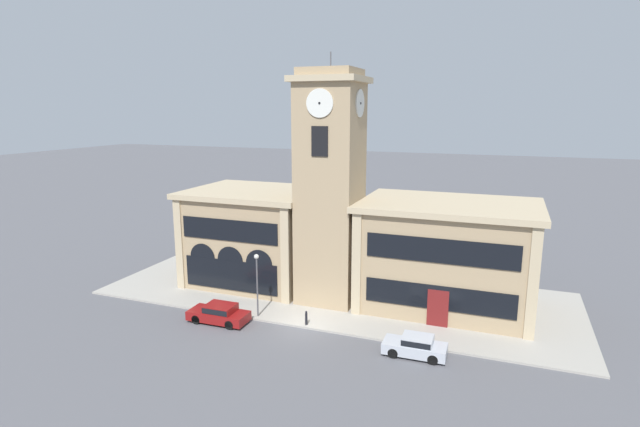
% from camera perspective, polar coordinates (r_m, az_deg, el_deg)
% --- Properties ---
extents(ground_plane, '(300.00, 300.00, 0.00)m').
position_cam_1_polar(ground_plane, '(36.90, -2.04, -13.00)').
color(ground_plane, '#56565B').
extents(sidewalk_kerb, '(39.07, 14.40, 0.15)m').
position_cam_1_polar(sidewalk_kerb, '(43.07, 1.71, -9.14)').
color(sidewalk_kerb, '#A39E93').
rests_on(sidewalk_kerb, ground_plane).
extents(clock_tower, '(5.27, 5.27, 19.71)m').
position_cam_1_polar(clock_tower, '(39.45, 1.17, 2.80)').
color(clock_tower, tan).
rests_on(clock_tower, ground_plane).
extents(town_hall_left_wing, '(11.41, 9.50, 8.48)m').
position_cam_1_polar(town_hall_left_wing, '(45.52, -7.44, -2.53)').
color(town_hall_left_wing, tan).
rests_on(town_hall_left_wing, ground_plane).
extents(town_hall_right_wing, '(13.65, 9.50, 8.46)m').
position_cam_1_polar(town_hall_right_wing, '(40.59, 14.33, -4.60)').
color(town_hall_right_wing, tan).
rests_on(town_hall_right_wing, ground_plane).
extents(parked_car_near, '(4.52, 1.94, 1.40)m').
position_cam_1_polar(parked_car_near, '(38.29, -11.45, -11.08)').
color(parked_car_near, maroon).
rests_on(parked_car_near, ground_plane).
extents(parked_car_mid, '(4.04, 1.76, 1.36)m').
position_cam_1_polar(parked_car_mid, '(33.46, 10.87, -14.61)').
color(parked_car_mid, '#B2B7C1').
rests_on(parked_car_mid, ground_plane).
extents(street_lamp, '(0.36, 0.36, 4.86)m').
position_cam_1_polar(street_lamp, '(37.64, -7.22, -6.97)').
color(street_lamp, '#4C4C51').
rests_on(street_lamp, sidewalk_kerb).
extents(bollard, '(0.18, 0.18, 1.06)m').
position_cam_1_polar(bollard, '(36.90, -1.58, -11.85)').
color(bollard, black).
rests_on(bollard, sidewalk_kerb).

